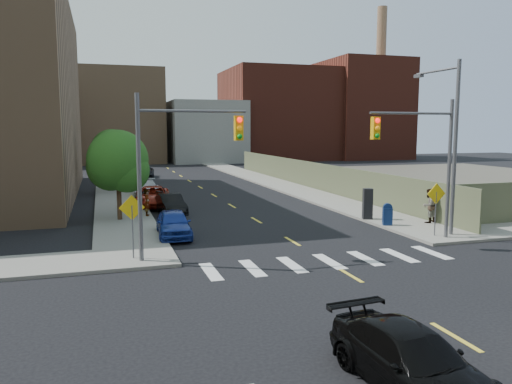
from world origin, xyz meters
TOP-DOWN VIEW (x-y plane):
  - ground at (0.00, 0.00)m, footprint 160.00×160.00m
  - sidewalk_nw at (-7.75, 41.50)m, footprint 3.50×73.00m
  - sidewalk_ne at (7.75, 41.50)m, footprint 3.50×73.00m
  - fence_north at (9.60, 28.00)m, footprint 0.12×44.00m
  - gravel_lot at (28.00, 30.00)m, footprint 36.00×42.00m
  - bg_bldg_west at (-22.00, 70.00)m, footprint 14.00×18.00m
  - bg_bldg_midwest at (-6.00, 72.00)m, footprint 14.00×16.00m
  - bg_bldg_center at (8.00, 70.00)m, footprint 12.00×16.00m
  - bg_bldg_east at (22.00, 72.00)m, footprint 18.00×18.00m
  - bg_bldg_fareast at (38.00, 70.00)m, footprint 14.00×16.00m
  - smokestack at (42.00, 70.00)m, footprint 1.80×1.80m
  - signal_nw at (-5.98, 6.00)m, footprint 4.59×0.30m
  - signal_ne at (5.98, 6.00)m, footprint 4.59×0.30m
  - streetlight_ne at (8.20, 6.90)m, footprint 0.25×3.70m
  - warn_sign_nw at (-7.80, 6.50)m, footprint 1.06×0.06m
  - warn_sign_ne at (7.20, 6.50)m, footprint 1.06×0.06m
  - warn_sign_midwest at (-7.80, 20.00)m, footprint 1.06×0.06m
  - tree_west_near at (-8.00, 16.05)m, footprint 3.66×3.64m
  - tree_west_far at (-8.00, 31.05)m, footprint 3.66×3.64m
  - parked_car_blue at (-5.50, 10.78)m, footprint 1.90×4.24m
  - parked_car_black at (-4.72, 17.72)m, footprint 1.74×4.12m
  - parked_car_red at (-5.50, 21.39)m, footprint 2.91×5.44m
  - parked_car_silver at (-5.50, 26.62)m, footprint 2.21×4.87m
  - parked_car_white at (-5.50, 34.92)m, footprint 2.08×4.64m
  - parked_car_maroon at (-5.50, 37.38)m, footprint 1.69×4.10m
  - parked_car_grey at (-4.20, 43.57)m, footprint 2.47×4.59m
  - black_sedan at (-2.77, -6.00)m, footprint 2.27×4.72m
  - mailbox at (6.41, 9.65)m, footprint 0.61×0.54m
  - payphone at (6.31, 11.70)m, footprint 0.65×0.58m
  - pedestrian_west at (-6.30, 16.79)m, footprint 0.51×0.67m
  - pedestrian_east at (9.08, 9.58)m, footprint 1.15×1.02m

SIDE VIEW (x-z plane):
  - ground at x=0.00m, z-range 0.00..0.00m
  - gravel_lot at x=28.00m, z-range 0.00..0.06m
  - sidewalk_nw at x=-7.75m, z-range 0.00..0.15m
  - sidewalk_ne at x=7.75m, z-range 0.00..0.15m
  - parked_car_grey at x=-4.20m, z-range 0.00..1.23m
  - parked_car_maroon at x=-5.50m, z-range 0.00..1.32m
  - parked_car_black at x=-4.72m, z-range 0.00..1.32m
  - black_sedan at x=-2.77m, z-range 0.00..1.33m
  - parked_car_silver at x=-5.50m, z-range 0.00..1.38m
  - parked_car_blue at x=-5.50m, z-range 0.00..1.41m
  - parked_car_red at x=-5.50m, z-range 0.00..1.45m
  - mailbox at x=6.41m, z-range 0.13..1.38m
  - parked_car_white at x=-5.50m, z-range 0.00..1.55m
  - pedestrian_west at x=-6.30m, z-range 0.15..1.81m
  - payphone at x=6.31m, z-range 0.15..2.00m
  - pedestrian_east at x=9.08m, z-range 0.15..2.13m
  - fence_north at x=9.60m, z-range 0.00..2.50m
  - warn_sign_nw at x=-7.80m, z-range 0.58..3.41m
  - warn_sign_ne at x=7.20m, z-range 0.58..3.41m
  - warn_sign_midwest at x=-7.80m, z-range 0.58..3.41m
  - tree_west_near at x=-8.00m, z-range 0.72..6.24m
  - tree_west_far at x=-8.00m, z-range 0.72..6.24m
  - signal_nw at x=-5.98m, z-range 1.03..8.03m
  - signal_ne at x=5.98m, z-range 1.03..8.03m
  - bg_bldg_center at x=8.00m, z-range 0.00..10.00m
  - streetlight_ne at x=8.20m, z-range 0.72..9.72m
  - bg_bldg_west at x=-22.00m, z-range 0.00..12.00m
  - bg_bldg_midwest at x=-6.00m, z-range 0.00..15.00m
  - bg_bldg_east at x=22.00m, z-range 0.00..16.00m
  - bg_bldg_fareast at x=38.00m, z-range 0.00..18.00m
  - smokestack at x=42.00m, z-range 0.00..28.00m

